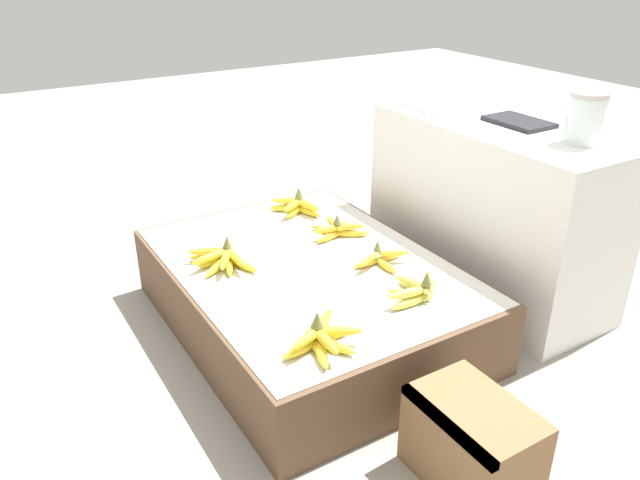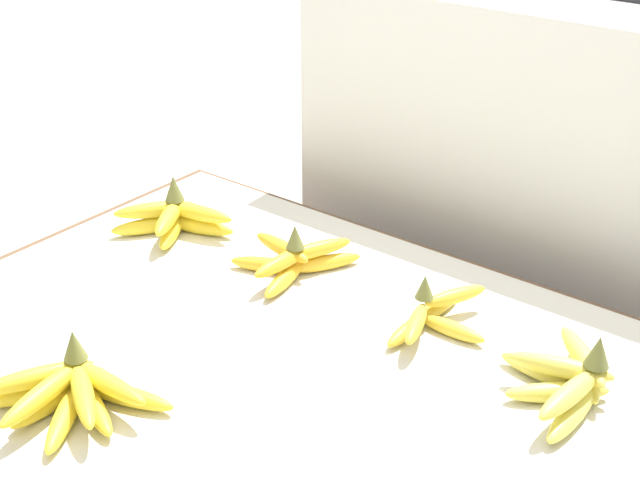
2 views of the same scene
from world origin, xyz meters
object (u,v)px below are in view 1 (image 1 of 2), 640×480
Objects in this scene: banana_bunch_middle_left at (297,206)px; foam_tray_white at (436,105)px; glass_jar at (586,118)px; wooden_crate at (472,444)px; banana_bunch_front_midleft at (223,259)px; banana_bunch_middle_midleft at (337,229)px; banana_bunch_middle_midright at (380,259)px; banana_bunch_middle_right at (417,290)px; banana_bunch_front_right at (321,337)px.

foam_tray_white reaches higher than banana_bunch_middle_left.
wooden_crate is at bearing -62.43° from glass_jar.
banana_bunch_front_midleft is 0.49m from banana_bunch_middle_midleft.
banana_bunch_middle_left is 0.58m from banana_bunch_middle_midright.
banana_bunch_front_midleft is at bearing -120.93° from banana_bunch_middle_midright.
banana_bunch_middle_left is at bearing 171.06° from wooden_crate.
banana_bunch_front_midleft is 0.71m from banana_bunch_middle_right.
banana_bunch_front_right is 0.76m from banana_bunch_middle_midleft.
foam_tray_white is (-0.70, 1.00, 0.41)m from banana_bunch_front_right.
banana_bunch_middle_midright is at bearing 125.43° from banana_bunch_front_right.
banana_bunch_middle_midright is at bearing 172.10° from banana_bunch_middle_right.
banana_bunch_middle_midright is 0.85m from glass_jar.
banana_bunch_front_right is at bearing -54.91° from foam_tray_white.
banana_bunch_middle_midright is at bearing 59.07° from banana_bunch_front_midleft.
banana_bunch_front_midleft is 0.97× the size of banana_bunch_middle_right.
banana_bunch_middle_right is at bearing 40.09° from banana_bunch_front_midleft.
banana_bunch_middle_left is 0.85× the size of banana_bunch_middle_right.
banana_bunch_middle_right is (0.82, -0.01, -0.00)m from banana_bunch_middle_left.
glass_jar is 0.60× the size of foam_tray_white.
banana_bunch_middle_midleft is at bearing 167.33° from wooden_crate.
banana_bunch_middle_left is 0.28m from banana_bunch_middle_midleft.
banana_bunch_middle_left reaches higher than banana_bunch_middle_midleft.
glass_jar is at bearing 63.25° from banana_bunch_front_midleft.
wooden_crate is 1.58× the size of banana_bunch_middle_left.
banana_bunch_front_right is 0.42m from banana_bunch_middle_right.
banana_bunch_middle_left is (-0.89, 0.42, 0.00)m from banana_bunch_front_right.
banana_bunch_front_right is at bearing -36.26° from banana_bunch_middle_midleft.
banana_bunch_middle_left is at bearing -142.12° from glass_jar.
glass_jar reaches higher than banana_bunch_front_midleft.
glass_jar is 0.67m from foam_tray_white.
banana_bunch_middle_midleft is at bearing -80.84° from foam_tray_white.
banana_bunch_middle_right is 0.95m from foam_tray_white.
banana_bunch_front_right is at bearing -80.46° from banana_bunch_middle_right.
glass_jar is (-0.04, 1.09, 0.49)m from banana_bunch_front_right.
banana_bunch_middle_right is (0.54, -0.04, 0.00)m from banana_bunch_middle_midleft.
banana_bunch_front_midleft is 0.55m from banana_bunch_middle_left.
foam_tray_white reaches higher than banana_bunch_middle_midright.
banana_bunch_front_midleft is 0.61m from banana_bunch_front_right.
glass_jar is (0.57, 0.64, 0.49)m from banana_bunch_middle_midleft.
banana_bunch_middle_left reaches higher than wooden_crate.
glass_jar reaches higher than foam_tray_white.
banana_bunch_middle_left is at bearing -177.86° from banana_bunch_middle_midright.
banana_bunch_middle_left is (-0.28, 0.47, 0.01)m from banana_bunch_front_midleft.
foam_tray_white is at bearing 125.09° from banana_bunch_front_right.
banana_bunch_middle_midright is 0.79m from foam_tray_white.
banana_bunch_middle_left is 1.18m from glass_jar.
banana_bunch_middle_midright is 0.91× the size of banana_bunch_middle_right.
banana_bunch_front_right is at bearing -87.87° from glass_jar.
wooden_crate is 1.33m from banana_bunch_middle_left.
banana_bunch_front_midleft is at bearing -165.57° from wooden_crate.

